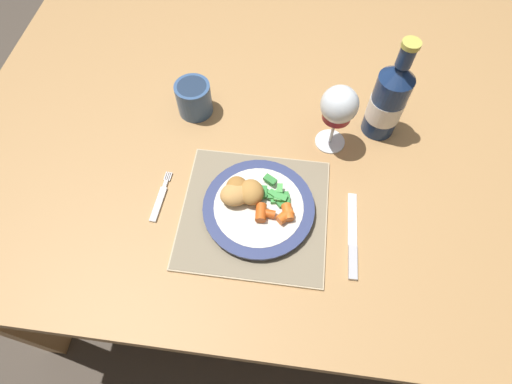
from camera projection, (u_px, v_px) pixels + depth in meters
name	position (u px, v px, depth m)	size (l,w,h in m)	color
ground_plane	(266.00, 239.00, 1.61)	(6.00, 6.00, 0.00)	#4C4238
dining_table	(271.00, 136.00, 1.03)	(1.45, 1.09, 0.74)	#AD7F4C
placemat	(254.00, 213.00, 0.83)	(0.30, 0.29, 0.01)	tan
dinner_plate	(258.00, 208.00, 0.82)	(0.23, 0.23, 0.02)	silver
breaded_croquettes	(241.00, 192.00, 0.81)	(0.10, 0.08, 0.04)	tan
green_beans_pile	(275.00, 194.00, 0.82)	(0.07, 0.07, 0.02)	#338438
glazed_carrots	(275.00, 213.00, 0.80)	(0.08, 0.05, 0.02)	orange
fork	(160.00, 200.00, 0.85)	(0.02, 0.12, 0.01)	silver
table_knife	(352.00, 242.00, 0.80)	(0.02, 0.19, 0.01)	silver
wine_glass	(339.00, 107.00, 0.83)	(0.08, 0.08, 0.17)	silver
bottle	(388.00, 100.00, 0.86)	(0.08, 0.08, 0.25)	navy
drinking_cup	(194.00, 97.00, 0.94)	(0.08, 0.08, 0.08)	#385684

